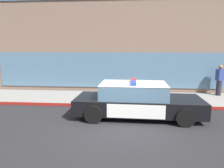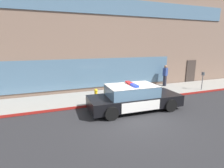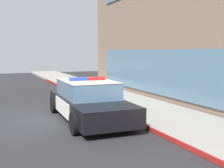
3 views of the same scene
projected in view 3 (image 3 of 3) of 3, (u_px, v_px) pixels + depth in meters
name	position (u px, v px, depth m)	size (l,w,h in m)	color
ground	(49.00, 119.00, 10.40)	(48.00, 48.00, 0.00)	#262628
sidewalk	(145.00, 108.00, 11.92)	(48.00, 2.89, 0.15)	gray
curb_red_paint	(112.00, 111.00, 11.35)	(28.80, 0.04, 0.14)	maroon
police_cruiser	(88.00, 100.00, 10.22)	(5.07, 2.18, 1.49)	black
fire_hydrant	(116.00, 96.00, 12.42)	(0.34, 0.39, 0.73)	gold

